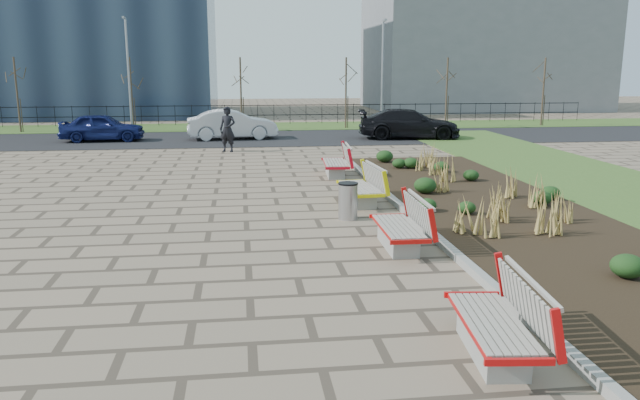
{
  "coord_description": "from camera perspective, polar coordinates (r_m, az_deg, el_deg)",
  "views": [
    {
      "loc": [
        -0.08,
        -9.36,
        3.6
      ],
      "look_at": [
        1.5,
        3.0,
        0.9
      ],
      "focal_mm": 35.0,
      "sensor_mm": 36.0,
      "label": 1
    }
  ],
  "objects": [
    {
      "name": "grass_verge_far",
      "position": [
        37.53,
        -7.16,
        6.66
      ],
      "size": [
        80.0,
        5.0,
        0.04
      ],
      "primitive_type": "cube",
      "color": "#33511E",
      "rests_on": "ground"
    },
    {
      "name": "planting_curb",
      "position": [
        15.32,
        8.06,
        -1.2
      ],
      "size": [
        0.16,
        18.0,
        0.15
      ],
      "primitive_type": "cube",
      "color": "gray",
      "rests_on": "ground"
    },
    {
      "name": "building_grey",
      "position": [
        55.16,
        14.48,
        13.31
      ],
      "size": [
        18.0,
        12.0,
        10.0
      ],
      "primitive_type": "cube",
      "color": "slate",
      "rests_on": "ground"
    },
    {
      "name": "tree_f",
      "position": [
        40.19,
        19.74,
        9.3
      ],
      "size": [
        1.4,
        1.4,
        4.0
      ],
      "primitive_type": null,
      "color": "#4C3D2D",
      "rests_on": "grass_verge_far"
    },
    {
      "name": "tree_a",
      "position": [
        37.83,
        -25.95,
        8.65
      ],
      "size": [
        1.4,
        1.4,
        4.0
      ],
      "primitive_type": null,
      "color": "#4C3D2D",
      "rests_on": "grass_verge_far"
    },
    {
      "name": "ground",
      "position": [
        10.03,
        -6.42,
        -8.89
      ],
      "size": [
        120.0,
        120.0,
        0.0
      ],
      "primitive_type": "plane",
      "color": "#786552",
      "rests_on": "ground"
    },
    {
      "name": "bench_d",
      "position": [
        20.66,
        1.38,
        3.59
      ],
      "size": [
        1.04,
        2.16,
        1.0
      ],
      "primitive_type": null,
      "rotation": [
        0.0,
        0.0,
        -0.07
      ],
      "color": "red",
      "rests_on": "ground"
    },
    {
      "name": "tree_d",
      "position": [
        36.41,
        2.38,
        9.76
      ],
      "size": [
        1.4,
        1.4,
        4.0
      ],
      "primitive_type": null,
      "color": "#4C3D2D",
      "rests_on": "grass_verge_far"
    },
    {
      "name": "car_blue",
      "position": [
        31.88,
        -19.29,
        6.3
      ],
      "size": [
        3.95,
        1.69,
        1.33
      ],
      "primitive_type": "imported",
      "rotation": [
        0.0,
        0.0,
        1.6
      ],
      "color": "#121A51",
      "rests_on": "road"
    },
    {
      "name": "lamp_west",
      "position": [
        35.86,
        -17.08,
        10.81
      ],
      "size": [
        0.24,
        0.6,
        6.0
      ],
      "primitive_type": null,
      "color": "gray",
      "rests_on": "grass_verge_far"
    },
    {
      "name": "tree_e",
      "position": [
        37.87,
        11.5,
        9.63
      ],
      "size": [
        1.4,
        1.4,
        4.0
      ],
      "primitive_type": null,
      "color": "#4C3D2D",
      "rests_on": "grass_verge_far"
    },
    {
      "name": "tree_b",
      "position": [
        36.38,
        -16.85,
        9.25
      ],
      "size": [
        1.4,
        1.4,
        4.0
      ],
      "primitive_type": null,
      "color": "#4C3D2D",
      "rests_on": "grass_verge_far"
    },
    {
      "name": "bench_c",
      "position": [
        16.47,
        3.63,
        1.35
      ],
      "size": [
        1.05,
        2.16,
        1.0
      ],
      "primitive_type": null,
      "rotation": [
        0.0,
        0.0,
        0.07
      ],
      "color": "yellow",
      "rests_on": "ground"
    },
    {
      "name": "bench_a",
      "position": [
        8.24,
        15.52,
        -10.36
      ],
      "size": [
        1.12,
        2.18,
        1.0
      ],
      "primitive_type": null,
      "rotation": [
        0.0,
        0.0,
        -0.11
      ],
      "color": "red",
      "rests_on": "ground"
    },
    {
      "name": "lamp_east",
      "position": [
        36.28,
        5.71,
        11.28
      ],
      "size": [
        0.24,
        0.6,
        6.0
      ],
      "primitive_type": null,
      "color": "gray",
      "rests_on": "grass_verge_far"
    },
    {
      "name": "railing_fence",
      "position": [
        38.98,
        -7.2,
        7.78
      ],
      "size": [
        44.0,
        0.1,
        1.2
      ],
      "primitive_type": null,
      "color": "black",
      "rests_on": "grass_verge_far"
    },
    {
      "name": "litter_bin",
      "position": [
        14.83,
        2.57,
        -0.12
      ],
      "size": [
        0.46,
        0.46,
        0.86
      ],
      "primitive_type": "cylinder",
      "color": "#B2B2B7",
      "rests_on": "ground"
    },
    {
      "name": "bench_b",
      "position": [
        12.55,
        7.17,
        -2.18
      ],
      "size": [
        0.94,
        2.12,
        1.0
      ],
      "primitive_type": null,
      "rotation": [
        0.0,
        0.0,
        -0.02
      ],
      "color": "red",
      "rests_on": "ground"
    },
    {
      "name": "tree_c",
      "position": [
        35.9,
        -7.24,
        9.64
      ],
      "size": [
        1.4,
        1.4,
        4.0
      ],
      "primitive_type": null,
      "color": "#4C3D2D",
      "rests_on": "grass_verge_far"
    },
    {
      "name": "car_silver",
      "position": [
        31.29,
        -8.04,
        6.86
      ],
      "size": [
        4.5,
        1.95,
        1.44
      ],
      "primitive_type": "imported",
      "rotation": [
        0.0,
        0.0,
        1.67
      ],
      "color": "#B9BAC1",
      "rests_on": "road"
    },
    {
      "name": "car_black",
      "position": [
        31.53,
        8.14,
        6.91
      ],
      "size": [
        5.24,
        2.68,
        1.46
      ],
      "primitive_type": "imported",
      "rotation": [
        0.0,
        0.0,
        1.44
      ],
      "color": "black",
      "rests_on": "road"
    },
    {
      "name": "planting_bed",
      "position": [
        16.09,
        16.09,
        -1.01
      ],
      "size": [
        4.5,
        18.0,
        0.1
      ],
      "primitive_type": "cube",
      "color": "black",
      "rests_on": "ground"
    },
    {
      "name": "pedestrian",
      "position": [
        26.73,
        -8.45,
        6.41
      ],
      "size": [
        0.82,
        0.68,
        1.91
      ],
      "primitive_type": "imported",
      "rotation": [
        0.0,
        0.0,
        -0.38
      ],
      "color": "black",
      "rests_on": "ground"
    },
    {
      "name": "road",
      "position": [
        31.57,
        -7.11,
        5.6
      ],
      "size": [
        80.0,
        7.0,
        0.02
      ],
      "primitive_type": "cube",
      "color": "black",
      "rests_on": "ground"
    }
  ]
}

